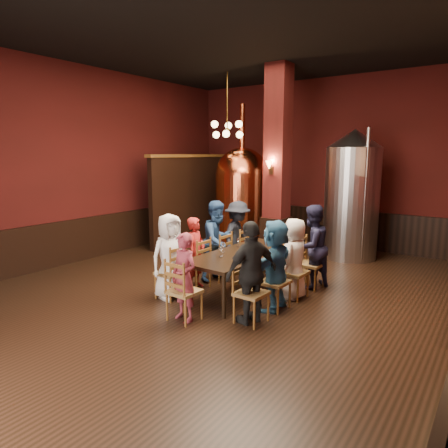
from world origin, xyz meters
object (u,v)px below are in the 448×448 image
Objects in this scene: person_0 at (170,256)px; steel_vessel at (352,195)px; dining_table at (243,256)px; copper_kettle at (242,196)px; person_2 at (218,240)px; rose_vase at (271,232)px; person_1 at (196,253)px.

person_0 is 0.49× the size of steel_vessel.
steel_vessel reaches higher than dining_table.
dining_table is 3.84m from copper_kettle.
steel_vessel is (2.83, 0.45, 0.16)m from copper_kettle.
rose_vase is at bearing -56.80° from person_2.
person_0 reaches higher than rose_vase.
copper_kettle reaches higher than person_2.
dining_table is 6.47× the size of rose_vase.
person_1 is 0.36× the size of copper_kettle.
rose_vase is (0.10, 0.84, 0.31)m from dining_table.
dining_table is 3.79m from steel_vessel.
dining_table is 0.92m from person_2.
copper_kettle is 1.23× the size of steel_vessel.
dining_table is 1.64× the size of person_0.
copper_kettle is at bearing 132.93° from rose_vase.
person_0 is at bearing -109.88° from steel_vessel.
rose_vase is (0.99, 1.80, 0.25)m from person_0.
steel_vessel is at bearing 80.61° from dining_table.
person_0 is at bearing -130.36° from dining_table.
person_2 is (0.06, 1.33, 0.05)m from person_0.
copper_kettle is (-2.07, 3.17, 0.69)m from dining_table.
person_1 is 0.84× the size of person_2.
dining_table is at bearing -107.28° from person_2.
person_1 is at bearing -158.78° from dining_table.
copper_kettle is at bearing 125.69° from dining_table.
person_2 is at bearing -153.25° from rose_vase.
copper_kettle is 2.87m from steel_vessel.
person_0 is 3.96× the size of rose_vase.
steel_vessel is at bearing -34.71° from person_1.
person_0 is at bearing -118.82° from rose_vase.
person_0 is 0.40× the size of copper_kettle.
person_1 is at bearing -112.59° from steel_vessel.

